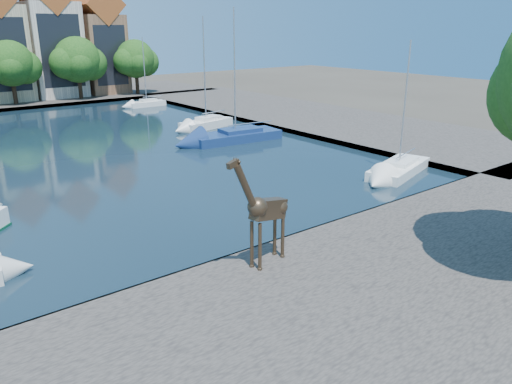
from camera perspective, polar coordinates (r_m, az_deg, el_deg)
ground at (r=22.11m, az=0.69°, el=-7.09°), size 160.00×160.00×0.00m
water_basin at (r=42.56m, az=-19.98°, el=4.43°), size 38.00×50.00×0.08m
near_quay at (r=17.76m, az=15.38°, el=-13.80°), size 50.00×14.00×0.50m
right_quay at (r=55.29m, az=5.47°, el=8.69°), size 14.00×52.00×0.50m
townhouse_east_mid at (r=74.58m, az=-22.54°, el=16.01°), size 6.43×9.18×16.65m
townhouse_east_end at (r=76.69m, az=-17.64°, el=15.80°), size 5.44×9.18×14.43m
far_tree_mid_east at (r=67.79m, az=-26.17°, el=12.89°), size 7.02×5.40×7.52m
far_tree_east at (r=69.95m, az=-19.65°, el=13.89°), size 7.54×5.80×7.84m
far_tree_far_east at (r=72.93m, az=-13.54°, el=14.44°), size 6.76×5.20×7.36m
giraffe_statue at (r=19.25m, az=0.97°, el=-2.07°), size 3.24×1.04×4.66m
sailboat_right_a at (r=34.91m, az=16.03°, el=2.81°), size 6.56×3.81×8.65m
sailboat_right_b at (r=43.33m, az=-2.36°, el=6.59°), size 8.15×3.51×10.93m
sailboat_right_c at (r=49.21m, az=-5.72°, el=8.00°), size 5.83×3.06×10.33m
sailboat_right_d at (r=64.13m, az=-12.39°, el=9.98°), size 4.57×1.63×8.23m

